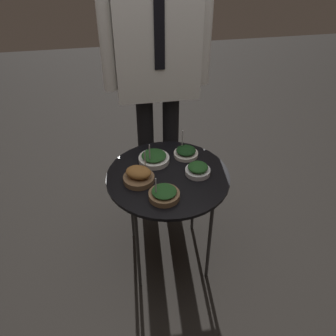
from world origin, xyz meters
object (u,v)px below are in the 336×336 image
object	(u,v)px
bowl_spinach_near_rim	(154,158)
bowl_spinach_back_right	(198,170)
serving_cart	(168,182)
bowl_spinach_center	(186,152)
bowl_spinach_mid_left	(164,194)
waiter_figure	(157,56)
bowl_roast_mid_right	(139,176)

from	to	relation	value
bowl_spinach_near_rim	bowl_spinach_back_right	bearing A→B (deg)	-34.29
serving_cart	bowl_spinach_back_right	size ratio (longest dim) A/B	4.90
bowl_spinach_center	serving_cart	bearing A→B (deg)	-128.70
bowl_spinach_mid_left	waiter_figure	size ratio (longest dim) A/B	0.09
bowl_spinach_mid_left	bowl_roast_mid_right	distance (m)	0.19
bowl_spinach_mid_left	bowl_spinach_center	xyz separation A→B (m)	(0.18, 0.34, -0.00)
serving_cart	bowl_roast_mid_right	world-z (taller)	bowl_roast_mid_right
bowl_roast_mid_right	bowl_spinach_center	bearing A→B (deg)	32.75
bowl_spinach_center	waiter_figure	distance (m)	0.59
bowl_spinach_back_right	waiter_figure	xyz separation A→B (m)	(-0.14, 0.56, 0.43)
waiter_figure	bowl_spinach_near_rim	bearing A→B (deg)	-101.39
serving_cart	waiter_figure	xyz separation A→B (m)	(0.03, 0.55, 0.50)
serving_cart	bowl_roast_mid_right	xyz separation A→B (m)	(-0.16, -0.02, 0.08)
bowl_spinach_near_rim	bowl_roast_mid_right	distance (m)	0.19
bowl_spinach_back_right	waiter_figure	distance (m)	0.72
bowl_spinach_near_rim	waiter_figure	xyz separation A→B (m)	(0.08, 0.41, 0.44)
serving_cart	bowl_spinach_back_right	distance (m)	0.18
bowl_spinach_mid_left	bowl_spinach_near_rim	bearing A→B (deg)	91.40
bowl_spinach_center	bowl_roast_mid_right	size ratio (longest dim) A/B	0.87
serving_cart	bowl_spinach_near_rim	bearing A→B (deg)	112.31
serving_cart	bowl_spinach_back_right	world-z (taller)	bowl_spinach_back_right
serving_cart	waiter_figure	bearing A→B (deg)	87.31
bowl_spinach_mid_left	waiter_figure	distance (m)	0.85
bowl_spinach_near_rim	bowl_spinach_center	size ratio (longest dim) A/B	1.16
bowl_roast_mid_right	bowl_spinach_near_rim	bearing A→B (deg)	57.56
bowl_spinach_back_right	serving_cart	bearing A→B (deg)	176.39
bowl_spinach_back_right	bowl_spinach_center	size ratio (longest dim) A/B	0.92
bowl_spinach_back_right	bowl_spinach_near_rim	size ratio (longest dim) A/B	0.79
bowl_spinach_center	bowl_roast_mid_right	distance (m)	0.35
bowl_roast_mid_right	waiter_figure	distance (m)	0.74
bowl_spinach_near_rim	bowl_spinach_mid_left	size ratio (longest dim) A/B	1.10
bowl_spinach_back_right	bowl_spinach_mid_left	world-z (taller)	bowl_spinach_mid_left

